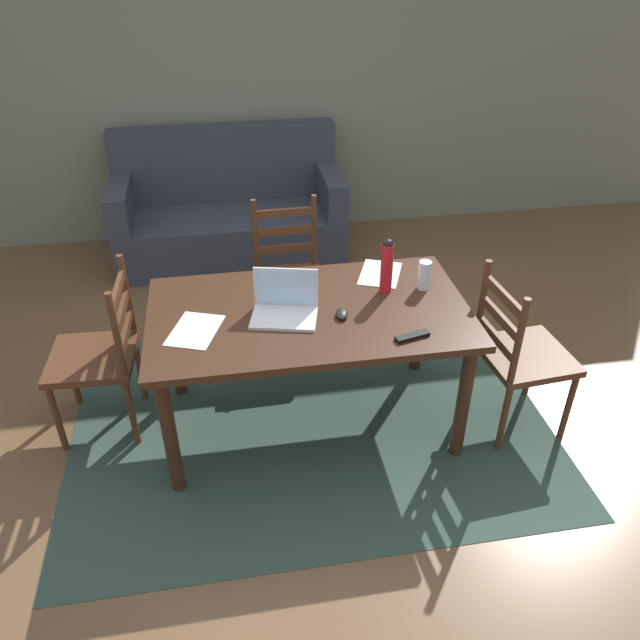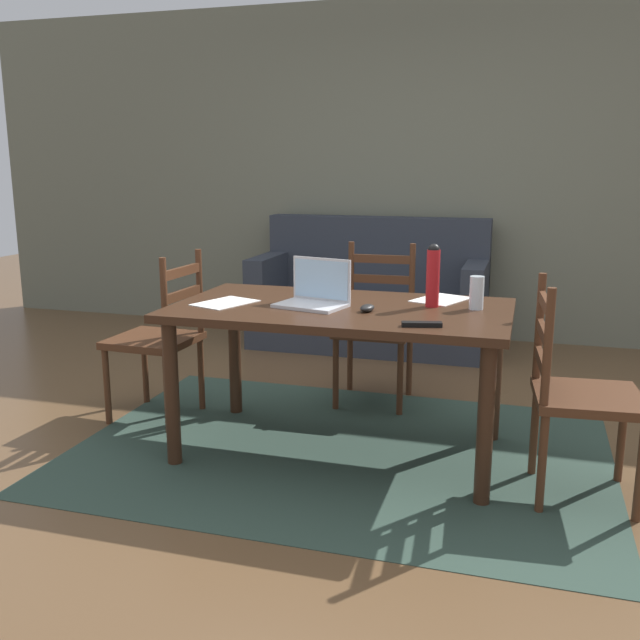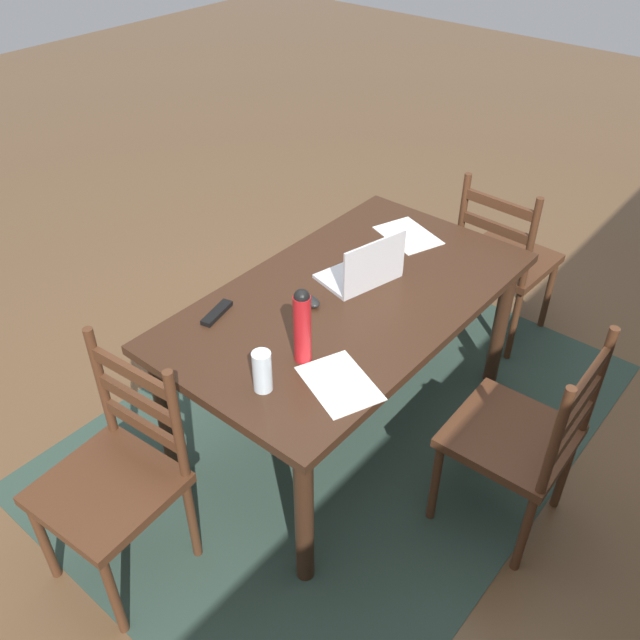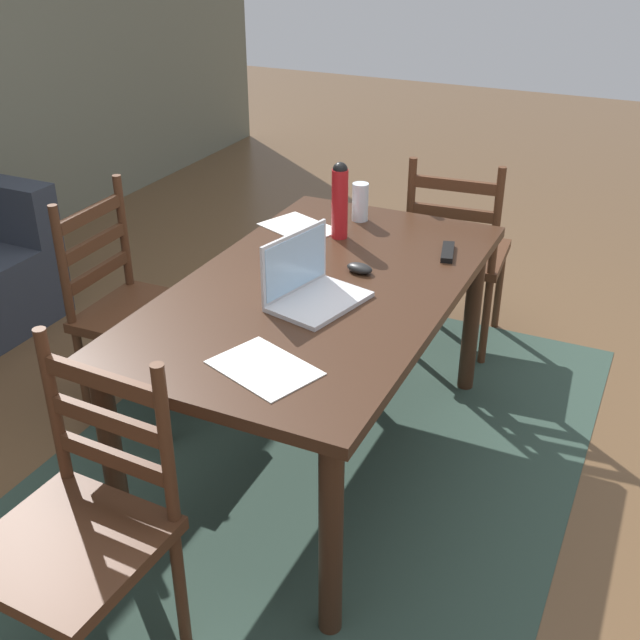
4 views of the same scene
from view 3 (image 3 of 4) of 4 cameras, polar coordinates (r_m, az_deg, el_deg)
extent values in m
plane|color=brown|center=(3.28, 2.17, -8.69)|extent=(14.00, 14.00, 0.00)
cube|color=#2D4238|center=(3.27, 2.17, -8.66)|extent=(2.64, 1.89, 0.01)
cube|color=#382114|center=(2.80, 2.50, 1.72)|extent=(1.62, 0.91, 0.04)
cylinder|color=#382114|center=(3.68, 4.70, 4.21)|extent=(0.07, 0.07, 0.71)
cylinder|color=#382114|center=(2.87, -12.90, -8.12)|extent=(0.07, 0.07, 0.71)
cylinder|color=#382114|center=(3.39, 15.02, -0.37)|extent=(0.07, 0.07, 0.71)
cylinder|color=#382114|center=(2.48, -1.35, -16.30)|extent=(0.07, 0.07, 0.71)
cube|color=#4C2B19|center=(3.72, 15.56, 4.95)|extent=(0.46, 0.46, 0.04)
cylinder|color=#4C2B19|center=(4.05, 14.03, 4.18)|extent=(0.04, 0.04, 0.43)
cylinder|color=#4C2B19|center=(3.93, 18.73, 2.06)|extent=(0.04, 0.04, 0.43)
cylinder|color=#4C2B19|center=(3.77, 11.08, 1.91)|extent=(0.04, 0.04, 0.43)
cylinder|color=#4C2B19|center=(3.64, 16.05, -0.45)|extent=(0.04, 0.04, 0.43)
cylinder|color=#4C2B19|center=(3.51, 11.92, 8.31)|extent=(0.04, 0.04, 0.50)
cylinder|color=#4C2B19|center=(3.37, 17.36, 6.02)|extent=(0.04, 0.04, 0.50)
cube|color=#4C2B19|center=(3.48, 14.34, 5.78)|extent=(0.04, 0.36, 0.05)
cube|color=#4C2B19|center=(3.42, 14.65, 7.56)|extent=(0.04, 0.36, 0.05)
cube|color=#4C2B19|center=(3.37, 14.98, 9.41)|extent=(0.04, 0.36, 0.05)
cube|color=#4C2B19|center=(2.70, 15.82, -9.41)|extent=(0.45, 0.45, 0.04)
cylinder|color=#4C2B19|center=(2.79, 9.72, -13.39)|extent=(0.04, 0.04, 0.43)
cylinder|color=#4C2B19|center=(3.03, 13.41, -8.86)|extent=(0.04, 0.04, 0.43)
cylinder|color=#4C2B19|center=(2.72, 16.90, -16.88)|extent=(0.04, 0.04, 0.43)
cylinder|color=#4C2B19|center=(2.97, 20.00, -11.87)|extent=(0.04, 0.04, 0.43)
cylinder|color=#4C2B19|center=(2.36, 19.22, -9.94)|extent=(0.04, 0.04, 0.50)
cylinder|color=#4C2B19|center=(2.64, 22.38, -4.94)|extent=(0.04, 0.04, 0.50)
cube|color=#4C2B19|center=(2.56, 20.41, -8.91)|extent=(0.36, 0.03, 0.05)
cube|color=#4C2B19|center=(2.48, 21.02, -6.89)|extent=(0.36, 0.03, 0.05)
cube|color=#4C2B19|center=(2.40, 21.67, -4.72)|extent=(0.36, 0.03, 0.05)
cube|color=#4C2B19|center=(2.55, -17.59, -13.48)|extent=(0.47, 0.47, 0.04)
cylinder|color=#4C2B19|center=(2.57, -17.05, -21.43)|extent=(0.04, 0.04, 0.43)
cylinder|color=#4C2B19|center=(2.79, -22.33, -16.87)|extent=(0.04, 0.04, 0.43)
cylinder|color=#4C2B19|center=(2.69, -10.78, -16.25)|extent=(0.04, 0.04, 0.43)
cylinder|color=#4C2B19|center=(2.89, -16.31, -12.39)|extent=(0.04, 0.04, 0.43)
cylinder|color=#4C2B19|center=(2.33, -11.97, -8.93)|extent=(0.04, 0.04, 0.50)
cylinder|color=#4C2B19|center=(2.56, -17.99, -5.14)|extent=(0.04, 0.04, 0.50)
cube|color=#4C2B19|center=(2.51, -14.77, -8.60)|extent=(0.05, 0.36, 0.05)
cube|color=#4C2B19|center=(2.42, -15.23, -6.53)|extent=(0.05, 0.36, 0.05)
cube|color=#4C2B19|center=(2.34, -15.71, -4.31)|extent=(0.05, 0.36, 0.05)
cube|color=silver|center=(2.90, 3.18, 3.80)|extent=(0.36, 0.29, 0.02)
cube|color=silver|center=(2.78, 4.64, 4.77)|extent=(0.31, 0.09, 0.21)
cube|color=#A5CCEA|center=(2.78, 4.56, 4.83)|extent=(0.29, 0.07, 0.19)
cylinder|color=red|center=(2.38, -1.50, -0.76)|extent=(0.06, 0.06, 0.28)
sphere|color=black|center=(2.30, -1.56, 1.95)|extent=(0.06, 0.06, 0.06)
cylinder|color=silver|center=(2.31, -4.91, -4.34)|extent=(0.07, 0.07, 0.16)
ellipsoid|color=black|center=(2.73, -0.86, 1.62)|extent=(0.07, 0.11, 0.03)
cube|color=black|center=(2.71, -8.72, 0.61)|extent=(0.18, 0.08, 0.02)
cube|color=white|center=(3.23, 7.46, 7.12)|extent=(0.30, 0.35, 0.00)
cube|color=white|center=(2.37, 1.66, -5.38)|extent=(0.31, 0.35, 0.00)
camera|label=1|loc=(4.57, -26.19, 35.38)|focal=35.01mm
camera|label=2|loc=(4.81, -39.81, 18.18)|focal=39.75mm
camera|label=4|loc=(4.74, 10.65, 31.56)|focal=44.05mm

